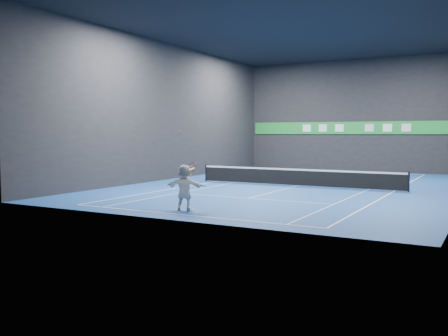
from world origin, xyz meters
The scene contains 19 objects.
ground centered at (0.00, 0.00, 0.00)m, with size 26.00×26.00×0.00m, color #1A4693.
ceiling centered at (0.00, 0.00, 9.00)m, with size 26.00×26.00×0.00m, color black.
wall_back centered at (0.00, 13.00, 4.50)m, with size 18.00×0.10×9.00m, color black.
wall_front centered at (0.00, -13.00, 4.50)m, with size 18.00×0.10×9.00m, color black.
wall_left centered at (-9.00, 0.00, 4.50)m, with size 0.10×26.00×9.00m, color black.
baseline_near centered at (0.00, -11.89, 0.00)m, with size 10.98×0.08×0.01m, color white.
baseline_far centered at (0.00, 11.89, 0.00)m, with size 10.98×0.08×0.01m, color white.
sideline_doubles_left centered at (-5.49, 0.00, 0.00)m, with size 0.08×23.78×0.01m, color white.
sideline_doubles_right centered at (5.49, 0.00, 0.00)m, with size 0.08×23.78×0.01m, color white.
sideline_singles_left centered at (-4.11, 0.00, 0.00)m, with size 0.06×23.78×0.01m, color white.
sideline_singles_right centered at (4.11, 0.00, 0.00)m, with size 0.06×23.78×0.01m, color white.
service_line_near centered at (0.00, -6.40, 0.00)m, with size 8.23×0.06×0.01m, color white.
service_line_far centered at (0.00, 6.40, 0.00)m, with size 8.23×0.06×0.01m, color white.
center_service_line centered at (0.00, 0.00, 0.00)m, with size 0.06×12.80×0.01m, color white.
player centered at (-0.60, -10.96, 0.92)m, with size 1.71×0.54×1.84m, color white.
tennis_ball centered at (-0.80, -10.96, 3.10)m, with size 0.07×0.07×0.07m, color yellow.
tennis_net centered at (0.00, 0.00, 0.54)m, with size 12.50×0.10×1.07m.
sponsor_banner centered at (0.00, 12.93, 3.50)m, with size 17.64×0.11×1.00m.
tennis_racket centered at (-0.26, -10.92, 1.76)m, with size 0.43×0.32×0.65m.
Camera 1 is at (10.29, -27.45, 3.07)m, focal length 40.00 mm.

